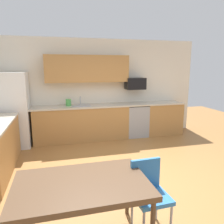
# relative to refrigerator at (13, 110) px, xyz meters

# --- Properties ---
(ground_plane) EXTENTS (12.00, 12.00, 0.00)m
(ground_plane) POSITION_rel_refrigerator_xyz_m (2.18, -2.22, -0.91)
(ground_plane) COLOR #9E6B38
(wall_back) EXTENTS (5.80, 0.10, 2.70)m
(wall_back) POSITION_rel_refrigerator_xyz_m (2.18, 0.43, 0.44)
(wall_back) COLOR silver
(wall_back) RESTS_ON ground
(cabinet_run_back) EXTENTS (2.49, 0.60, 0.90)m
(cabinet_run_back) POSITION_rel_refrigerator_xyz_m (1.67, 0.08, -0.46)
(cabinet_run_back) COLOR #AD7A42
(cabinet_run_back) RESTS_ON ground
(cabinet_run_back_right) EXTENTS (1.06, 0.60, 0.90)m
(cabinet_run_back_right) POSITION_rel_refrigerator_xyz_m (4.05, 0.08, -0.46)
(cabinet_run_back_right) COLOR #AD7A42
(cabinet_run_back_right) RESTS_ON ground
(countertop_back) EXTENTS (4.80, 0.64, 0.04)m
(countertop_back) POSITION_rel_refrigerator_xyz_m (2.18, 0.08, 0.01)
(countertop_back) COLOR beige
(countertop_back) RESTS_ON cabinet_run_back
(upper_cabinets_back) EXTENTS (2.20, 0.34, 0.70)m
(upper_cabinets_back) POSITION_rel_refrigerator_xyz_m (1.88, 0.21, 0.99)
(upper_cabinets_back) COLOR #AD7A42
(refrigerator) EXTENTS (0.76, 0.70, 1.82)m
(refrigerator) POSITION_rel_refrigerator_xyz_m (0.00, 0.00, 0.00)
(refrigerator) COLOR white
(refrigerator) RESTS_ON ground
(oven_range) EXTENTS (0.60, 0.60, 0.91)m
(oven_range) POSITION_rel_refrigerator_xyz_m (3.22, 0.08, -0.46)
(oven_range) COLOR #999BA0
(oven_range) RESTS_ON ground
(microwave) EXTENTS (0.54, 0.36, 0.32)m
(microwave) POSITION_rel_refrigerator_xyz_m (3.22, 0.18, 0.58)
(microwave) COLOR black
(sink_basin) EXTENTS (0.48, 0.40, 0.14)m
(sink_basin) POSITION_rel_refrigerator_xyz_m (1.67, 0.08, -0.03)
(sink_basin) COLOR #A5A8AD
(sink_basin) RESTS_ON countertop_back
(sink_faucet) EXTENTS (0.02, 0.02, 0.24)m
(sink_faucet) POSITION_rel_refrigerator_xyz_m (1.67, 0.26, 0.13)
(sink_faucet) COLOR #B2B5BA
(sink_faucet) RESTS_ON countertop_back
(dining_table) EXTENTS (1.40, 0.90, 0.76)m
(dining_table) POSITION_rel_refrigerator_xyz_m (1.24, -3.55, -0.21)
(dining_table) COLOR brown
(dining_table) RESTS_ON ground
(chair_near_table) EXTENTS (0.42, 0.42, 0.85)m
(chair_near_table) POSITION_rel_refrigerator_xyz_m (2.05, -3.47, -0.41)
(chair_near_table) COLOR #2D72B7
(chair_near_table) RESTS_ON ground
(kettle) EXTENTS (0.14, 0.14, 0.20)m
(kettle) POSITION_rel_refrigerator_xyz_m (1.35, 0.13, 0.11)
(kettle) COLOR #4CA54C
(kettle) RESTS_ON countertop_back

